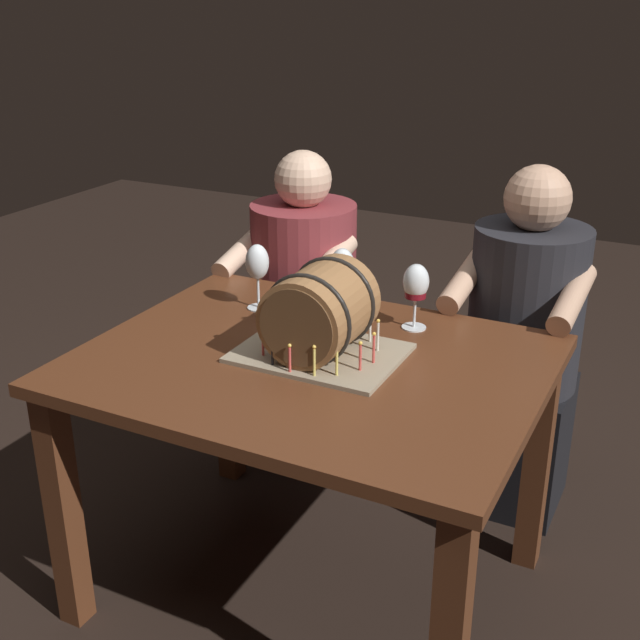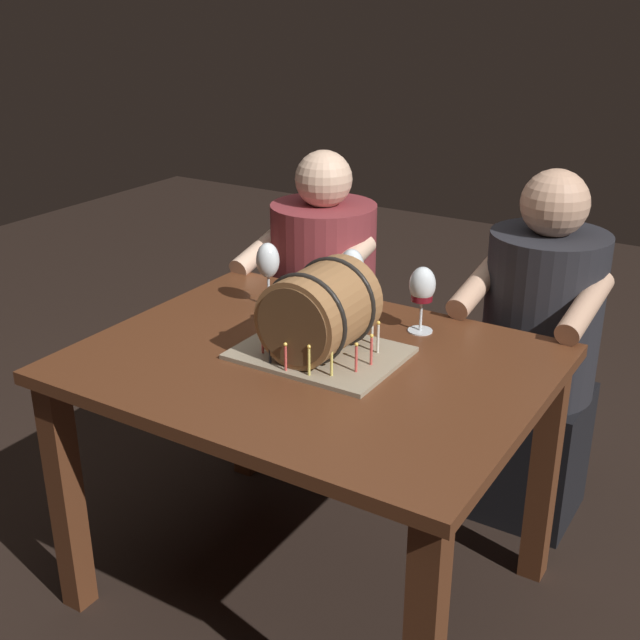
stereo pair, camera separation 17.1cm
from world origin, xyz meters
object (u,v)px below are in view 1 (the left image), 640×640
at_px(wine_glass_empty, 257,264).
at_px(person_seated_left, 304,315).
at_px(dining_table, 311,398).
at_px(barrel_cake, 320,314).
at_px(wine_glass_red, 416,285).
at_px(person_seated_right, 521,355).
at_px(wine_glass_white, 342,270).

bearing_deg(wine_glass_empty, person_seated_left, 101.33).
height_order(dining_table, barrel_cake, barrel_cake).
distance_m(dining_table, wine_glass_red, 0.43).
bearing_deg(person_seated_right, barrel_cake, -119.51).
xyz_separation_m(person_seated_left, person_seated_right, (0.79, -0.00, 0.01)).
xyz_separation_m(wine_glass_red, wine_glass_empty, (-0.47, -0.07, 0.01)).
relative_size(barrel_cake, person_seated_right, 0.36).
bearing_deg(person_seated_right, wine_glass_red, -119.91).
xyz_separation_m(wine_glass_red, person_seated_right, (0.23, 0.40, -0.33)).
height_order(dining_table, wine_glass_empty, wine_glass_empty).
relative_size(wine_glass_red, wine_glass_empty, 0.95).
distance_m(dining_table, wine_glass_empty, 0.47).
height_order(barrel_cake, wine_glass_empty, barrel_cake).
distance_m(wine_glass_empty, wine_glass_white, 0.25).
bearing_deg(barrel_cake, wine_glass_empty, 145.74).
height_order(wine_glass_white, person_seated_right, person_seated_right).
bearing_deg(wine_glass_white, wine_glass_red, -6.29).
height_order(wine_glass_empty, person_seated_right, person_seated_right).
height_order(wine_glass_red, wine_glass_white, wine_glass_white).
distance_m(wine_glass_white, person_seated_right, 0.68).
bearing_deg(wine_glass_red, dining_table, -118.43).
bearing_deg(person_seated_left, wine_glass_red, -35.08).
bearing_deg(wine_glass_empty, wine_glass_white, 22.23).
height_order(dining_table, person_seated_left, person_seated_left).
bearing_deg(person_seated_right, wine_glass_white, -141.63).
xyz_separation_m(dining_table, person_seated_right, (0.40, 0.71, -0.08)).
bearing_deg(wine_glass_white, person_seated_right, 38.37).
distance_m(dining_table, person_seated_left, 0.81).
xyz_separation_m(barrel_cake, person_seated_left, (-0.41, 0.68, -0.32)).
xyz_separation_m(wine_glass_white, person_seated_right, (0.47, 0.37, -0.33)).
bearing_deg(person_seated_left, dining_table, -60.73).
relative_size(barrel_cake, wine_glass_red, 2.21).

